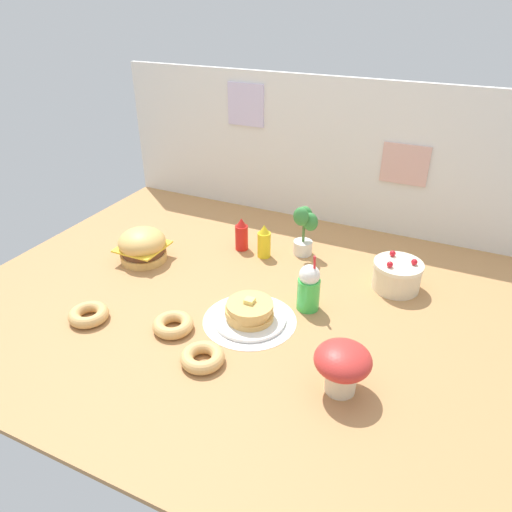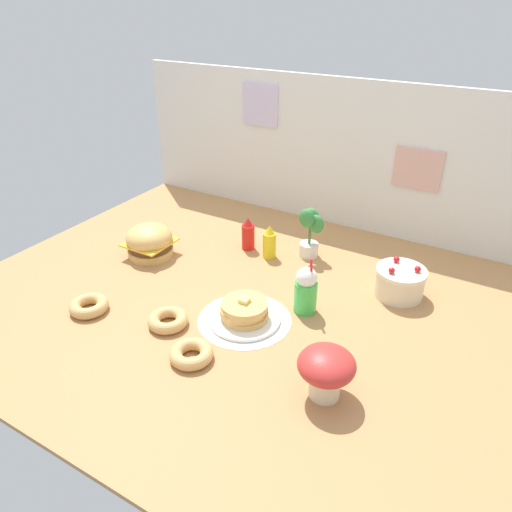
{
  "view_description": "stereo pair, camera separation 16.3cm",
  "coord_description": "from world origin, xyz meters",
  "views": [
    {
      "loc": [
        0.79,
        -1.56,
        1.21
      ],
      "look_at": [
        -0.0,
        0.11,
        0.17
      ],
      "focal_mm": 33.76,
      "sensor_mm": 36.0,
      "label": 1
    },
    {
      "loc": [
        0.93,
        -1.48,
        1.21
      ],
      "look_at": [
        -0.0,
        0.11,
        0.17
      ],
      "focal_mm": 33.76,
      "sensor_mm": 36.0,
      "label": 2
    }
  ],
  "objects": [
    {
      "name": "ground_plane",
      "position": [
        0.0,
        0.0,
        -0.01
      ],
      "size": [
        2.47,
        1.91,
        0.02
      ],
      "primitive_type": "cube",
      "color": "#B27F4C"
    },
    {
      "name": "back_wall",
      "position": [
        -0.0,
        0.95,
        0.41
      ],
      "size": [
        2.47,
        0.04,
        0.81
      ],
      "color": "silver",
      "rests_on": "ground_plane"
    },
    {
      "name": "doily_mat",
      "position": [
        0.08,
        -0.12,
        0.0
      ],
      "size": [
        0.39,
        0.39,
        0.0
      ],
      "primitive_type": "cylinder",
      "color": "white",
      "rests_on": "ground_plane"
    },
    {
      "name": "burger",
      "position": [
        -0.63,
        0.11,
        0.08
      ],
      "size": [
        0.23,
        0.23,
        0.17
      ],
      "color": "#DBA859",
      "rests_on": "ground_plane"
    },
    {
      "name": "pancake_stack",
      "position": [
        0.08,
        -0.12,
        0.04
      ],
      "size": [
        0.3,
        0.3,
        0.1
      ],
      "color": "white",
      "rests_on": "doily_mat"
    },
    {
      "name": "layer_cake",
      "position": [
        0.57,
        0.39,
        0.07
      ],
      "size": [
        0.22,
        0.22,
        0.16
      ],
      "color": "beige",
      "rests_on": "ground_plane"
    },
    {
      "name": "ketchup_bottle",
      "position": [
        -0.23,
        0.42,
        0.08
      ],
      "size": [
        0.07,
        0.07,
        0.18
      ],
      "color": "red",
      "rests_on": "ground_plane"
    },
    {
      "name": "mustard_bottle",
      "position": [
        -0.09,
        0.4,
        0.08
      ],
      "size": [
        0.07,
        0.07,
        0.18
      ],
      "color": "yellow",
      "rests_on": "ground_plane"
    },
    {
      "name": "cream_soda_cup",
      "position": [
        0.26,
        0.07,
        0.1
      ],
      "size": [
        0.1,
        0.1,
        0.26
      ],
      "color": "green",
      "rests_on": "ground_plane"
    },
    {
      "name": "donut_pink_glaze",
      "position": [
        -0.53,
        -0.4,
        0.03
      ],
      "size": [
        0.16,
        0.16,
        0.05
      ],
      "color": "tan",
      "rests_on": "ground_plane"
    },
    {
      "name": "donut_chocolate",
      "position": [
        -0.17,
        -0.3,
        0.03
      ],
      "size": [
        0.16,
        0.16,
        0.05
      ],
      "color": "tan",
      "rests_on": "ground_plane"
    },
    {
      "name": "donut_vanilla",
      "position": [
        0.03,
        -0.42,
        0.03
      ],
      "size": [
        0.16,
        0.16,
        0.05
      ],
      "color": "tan",
      "rests_on": "ground_plane"
    },
    {
      "name": "potted_plant",
      "position": [
        0.08,
        0.51,
        0.14
      ],
      "size": [
        0.12,
        0.11,
        0.27
      ],
      "color": "white",
      "rests_on": "ground_plane"
    },
    {
      "name": "mushroom_stool",
      "position": [
        0.53,
        -0.34,
        0.11
      ],
      "size": [
        0.19,
        0.19,
        0.19
      ],
      "color": "beige",
      "rests_on": "ground_plane"
    }
  ]
}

